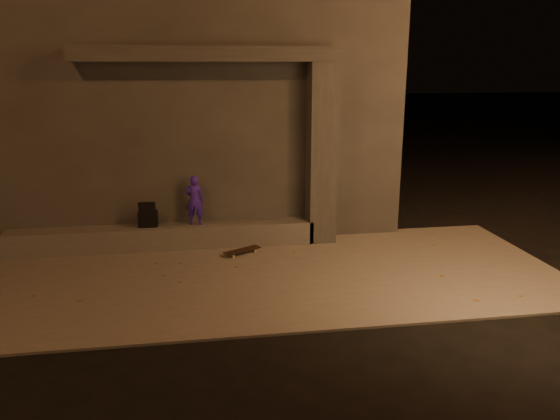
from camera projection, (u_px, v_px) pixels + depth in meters
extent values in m
plane|color=black|center=(262.00, 330.00, 7.61)|extent=(120.00, 120.00, 0.00)
cube|color=#66605A|center=(248.00, 276.00, 9.52)|extent=(11.00, 4.40, 0.04)
cube|color=#383633|center=(185.00, 107.00, 12.99)|extent=(9.00, 5.00, 5.20)
cube|color=#57544F|center=(164.00, 236.00, 10.89)|extent=(6.00, 0.55, 0.45)
cube|color=#383633|center=(322.00, 154.00, 10.97)|extent=(0.55, 0.55, 3.60)
cube|color=#383633|center=(208.00, 54.00, 10.18)|extent=(5.00, 0.70, 0.28)
imported|color=#3C1CB8|center=(195.00, 200.00, 10.80)|extent=(0.40, 0.30, 1.00)
cube|color=black|center=(148.00, 219.00, 10.75)|extent=(0.37, 0.25, 0.30)
cube|color=black|center=(147.00, 206.00, 10.69)|extent=(0.33, 0.05, 0.22)
cube|color=black|center=(242.00, 250.00, 10.54)|extent=(0.77, 0.55, 0.02)
cylinder|color=tan|center=(251.00, 249.00, 10.76)|extent=(0.06, 0.05, 0.05)
cylinder|color=tan|center=(255.00, 251.00, 10.65)|extent=(0.06, 0.05, 0.05)
cylinder|color=tan|center=(229.00, 254.00, 10.46)|extent=(0.06, 0.05, 0.05)
cylinder|color=tan|center=(233.00, 256.00, 10.34)|extent=(0.06, 0.05, 0.05)
cube|color=#99999E|center=(253.00, 248.00, 10.70)|extent=(0.12, 0.16, 0.02)
cube|color=#99999E|center=(231.00, 254.00, 10.39)|extent=(0.12, 0.16, 0.02)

